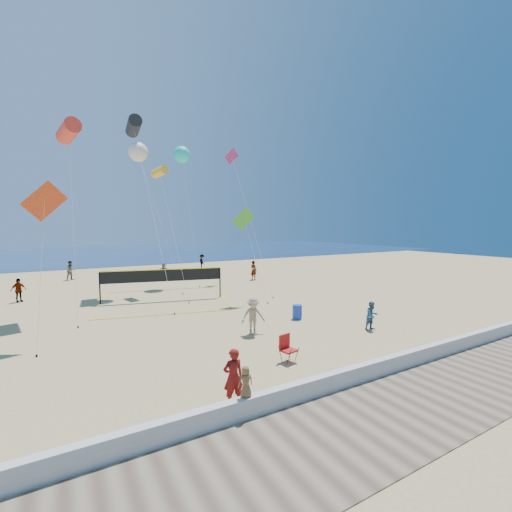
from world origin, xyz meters
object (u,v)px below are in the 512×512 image
camp_chair (287,346)px  volleyball_net (163,279)px  trash_barrel (297,312)px  woman (233,377)px

camp_chair → volleyball_net: 13.93m
trash_barrel → volleyball_net: bearing=122.0°
woman → camp_chair: (3.38, 1.98, -0.27)m
woman → camp_chair: bearing=-147.0°
volleyball_net → woman: bearing=-84.2°
woman → camp_chair: woman is taller
woman → trash_barrel: bearing=-135.1°
trash_barrel → volleyball_net: 10.58m
woman → camp_chair: 3.93m
woman → camp_chair: size_ratio=1.47×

